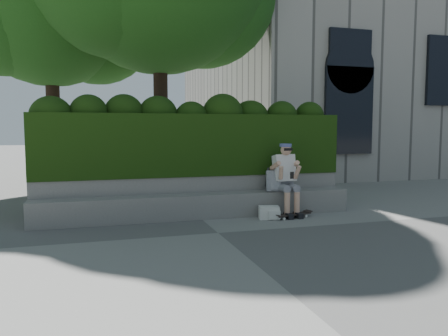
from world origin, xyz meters
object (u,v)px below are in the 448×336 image
object	(u,v)px
skateboard	(293,215)
backpack_plaid	(273,181)
person	(285,176)
backpack_ground	(269,213)

from	to	relation	value
skateboard	backpack_plaid	bearing A→B (deg)	102.56
person	skateboard	size ratio (longest dim) A/B	1.81
person	backpack_plaid	distance (m)	0.25
skateboard	backpack_plaid	world-z (taller)	backpack_plaid
backpack_plaid	skateboard	bearing A→B (deg)	-47.66
person	skateboard	xyz separation A→B (m)	(-0.01, -0.35, -0.69)
backpack_plaid	backpack_ground	size ratio (longest dim) A/B	1.11
skateboard	backpack_ground	bearing A→B (deg)	159.59
backpack_plaid	backpack_ground	xyz separation A→B (m)	(-0.25, -0.37, -0.53)
person	backpack_ground	world-z (taller)	person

